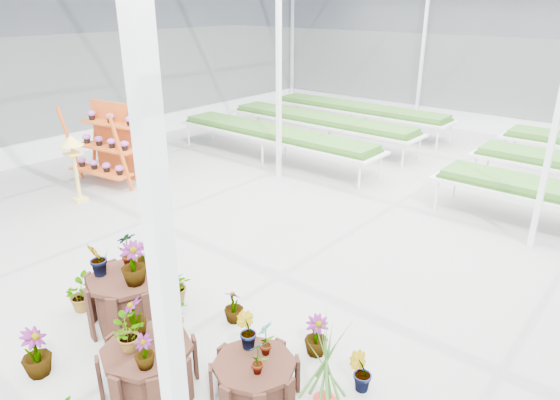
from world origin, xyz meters
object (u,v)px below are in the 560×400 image
Objects in this scene: plinth_low at (255,378)px; bird_table at (75,169)px; plinth_mid at (149,368)px; shelf_rack at (107,145)px; plinth_tall at (131,300)px.

plinth_low is 0.65× the size of bird_table.
plinth_mid reaches higher than plinth_low.
plinth_mid is 7.50m from shelf_rack.
shelf_rack reaches higher than plinth_mid.
bird_table is at bearing -76.01° from shelf_rack.
plinth_tall is at bearing -40.37° from shelf_rack.
plinth_tall is at bearing 153.43° from plinth_mid.
bird_table reaches higher than plinth_low.
plinth_low is at bearing 34.99° from plinth_mid.
plinth_tall is 1.35m from plinth_mid.
bird_table is (-4.79, 1.94, 0.37)m from plinth_tall.
plinth_tall is 1.14× the size of plinth_low.
plinth_tall is 0.59× the size of shelf_rack.
plinth_low is at bearing 2.60° from plinth_tall.
plinth_mid is 6.52m from bird_table.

